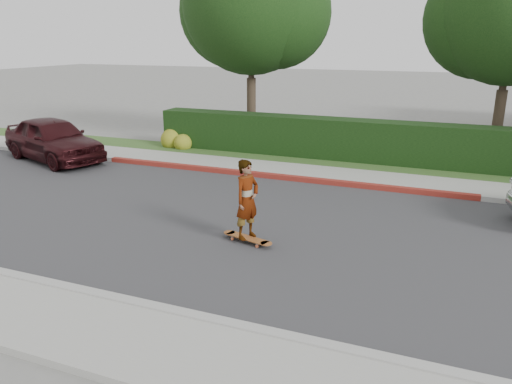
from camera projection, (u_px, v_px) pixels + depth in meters
ground at (433, 253)px, 10.18m from camera, size 120.00×120.00×0.00m
road at (433, 253)px, 10.17m from camera, size 60.00×8.00×0.01m
curb_near at (415, 368)px, 6.52m from camera, size 60.00×0.20×0.15m
curb_far at (442, 194)px, 13.79m from camera, size 60.00×0.20×0.15m
curb_red_section at (272, 176)px, 15.57m from camera, size 12.00×0.21×0.15m
sidewalk_far at (443, 186)px, 14.59m from camera, size 60.00×1.60×0.12m
planting_strip at (445, 173)px, 16.01m from camera, size 60.00×1.60×0.10m
hedge at (356, 141)px, 17.40m from camera, size 15.00×1.00×1.50m
flowering_shrub at (176, 141)px, 19.61m from camera, size 1.40×1.00×0.90m
tree_left at (253, 9)px, 18.99m from camera, size 5.99×5.21×8.00m
tree_center at (512, 16)px, 16.34m from camera, size 5.66×4.84×7.44m
skateboard at (247, 238)px, 10.65m from camera, size 1.27×0.57×0.12m
skateboarder at (247, 200)px, 10.40m from camera, size 0.60×0.72×1.70m
car_maroon at (53, 139)px, 17.66m from camera, size 4.90×3.23×1.55m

